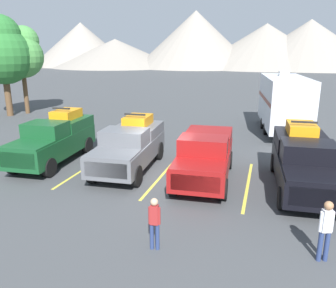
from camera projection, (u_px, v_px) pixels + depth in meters
ground_plane at (160, 178)px, 15.03m from camera, size 240.00×240.00×0.00m
pickup_truck_a at (55, 138)px, 16.96m from camera, size 2.33×5.64×2.58m
pickup_truck_b at (130, 145)px, 15.92m from camera, size 2.47×5.58×2.47m
pickup_truck_c at (205, 156)px, 14.57m from camera, size 2.45×5.38×2.03m
pickup_truck_d at (304, 160)px, 13.67m from camera, size 2.47×5.96×2.59m
lot_stripe_a at (20, 161)px, 17.30m from camera, size 0.12×5.50×0.01m
lot_stripe_b at (86, 168)px, 16.28m from camera, size 0.12×5.50×0.01m
lot_stripe_c at (162, 176)px, 15.25m from camera, size 0.12×5.50×0.01m
lot_stripe_d at (248, 185)px, 14.23m from camera, size 0.12×5.50×0.01m
camper_trailer_a at (284, 101)px, 22.70m from camera, size 3.42×8.56×4.00m
person_a at (326, 227)px, 8.87m from camera, size 0.37×0.27×1.72m
person_b at (154, 220)px, 9.43m from camera, size 0.34×0.21×1.55m
tree_a at (22, 53)px, 28.75m from camera, size 3.60×3.60×7.37m
tree_b at (2, 51)px, 27.57m from camera, size 4.59×4.59×8.14m
mountain_ridge at (249, 46)px, 99.76m from camera, size 153.04×48.14×16.43m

